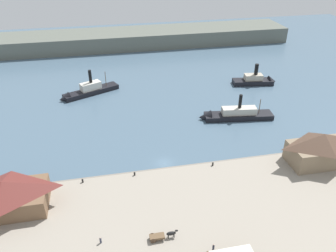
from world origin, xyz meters
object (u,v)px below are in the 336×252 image
(horse_cart, at_px, (162,236))
(pedestrian_near_west_shed, at_px, (101,240))
(ferry_shed_west_terminal, at_px, (5,195))
(mooring_post_west, at_px, (135,174))
(pedestrian_at_waters_edge, at_px, (213,248))
(ferry_mid_harbor, at_px, (231,115))
(ferry_departing_north, at_px, (257,80))
(ferry_outer_harbor, at_px, (86,91))
(mooring_post_center_east, at_px, (213,164))
(ferry_shed_customs_shed, at_px, (321,148))
(mooring_post_east, at_px, (83,181))

(horse_cart, height_order, pedestrian_near_west_shed, horse_cart)
(ferry_shed_west_terminal, height_order, mooring_post_west, ferry_shed_west_terminal)
(pedestrian_near_west_shed, distance_m, mooring_post_west, 22.07)
(pedestrian_at_waters_edge, bearing_deg, ferry_mid_harbor, 65.71)
(ferry_shed_west_terminal, relative_size, pedestrian_near_west_shed, 11.59)
(mooring_post_west, relative_size, ferry_departing_north, 0.05)
(ferry_mid_harbor, distance_m, ferry_outer_harbor, 56.44)
(ferry_shed_west_terminal, height_order, mooring_post_center_east, ferry_shed_west_terminal)
(ferry_shed_customs_shed, bearing_deg, mooring_post_west, 174.96)
(mooring_post_east, distance_m, ferry_outer_harbor, 54.61)
(pedestrian_near_west_shed, height_order, ferry_outer_harbor, ferry_outer_harbor)
(pedestrian_near_west_shed, distance_m, ferry_outer_harbor, 74.58)
(ferry_outer_harbor, bearing_deg, ferry_mid_harbor, -30.98)
(pedestrian_at_waters_edge, distance_m, mooring_post_west, 29.14)
(mooring_post_west, distance_m, mooring_post_center_east, 20.96)
(horse_cart, height_order, ferry_mid_harbor, ferry_mid_harbor)
(pedestrian_at_waters_edge, distance_m, mooring_post_center_east, 27.63)
(ferry_outer_harbor, bearing_deg, mooring_post_west, -76.96)
(horse_cart, relative_size, pedestrian_near_west_shed, 3.80)
(pedestrian_near_west_shed, distance_m, pedestrian_at_waters_edge, 22.51)
(horse_cart, height_order, mooring_post_west, horse_cart)
(ferry_shed_west_terminal, relative_size, ferry_outer_harbor, 0.76)
(pedestrian_at_waters_edge, bearing_deg, ferry_departing_north, 60.05)
(mooring_post_center_east, height_order, mooring_post_east, same)
(ferry_shed_customs_shed, xyz_separation_m, mooring_post_west, (-49.29, 4.34, -4.11))
(pedestrian_at_waters_edge, xyz_separation_m, ferry_mid_harbor, (23.35, 51.75, -0.57))
(ferry_shed_west_terminal, xyz_separation_m, mooring_post_center_east, (50.24, 5.75, -3.38))
(pedestrian_near_west_shed, bearing_deg, mooring_post_east, 100.89)
(pedestrian_at_waters_edge, height_order, mooring_post_west, pedestrian_at_waters_edge)
(pedestrian_at_waters_edge, relative_size, mooring_post_west, 1.88)
(horse_cart, relative_size, ferry_mid_harbor, 0.23)
(mooring_post_east, relative_size, ferry_mid_harbor, 0.04)
(ferry_shed_customs_shed, height_order, pedestrian_at_waters_edge, ferry_shed_customs_shed)
(mooring_post_east, xyz_separation_m, ferry_mid_harbor, (48.79, 25.55, -0.24))
(ferry_shed_customs_shed, distance_m, ferry_departing_north, 56.26)
(pedestrian_at_waters_edge, bearing_deg, mooring_post_west, 115.23)
(ferry_mid_harbor, bearing_deg, horse_cart, -124.87)
(ferry_shed_customs_shed, bearing_deg, pedestrian_at_waters_edge, -149.16)
(pedestrian_at_waters_edge, height_order, mooring_post_east, pedestrian_at_waters_edge)
(ferry_shed_west_terminal, relative_size, pedestrian_at_waters_edge, 10.59)
(horse_cart, distance_m, mooring_post_west, 21.75)
(ferry_shed_west_terminal, height_order, ferry_shed_customs_shed, ferry_shed_customs_shed)
(mooring_post_west, xyz_separation_m, mooring_post_east, (-13.02, -0.16, 0.00))
(mooring_post_center_east, distance_m, ferry_mid_harbor, 29.46)
(pedestrian_at_waters_edge, xyz_separation_m, ferry_departing_north, (44.69, 77.57, -0.38))
(ferry_departing_north, bearing_deg, pedestrian_at_waters_edge, -119.95)
(horse_cart, height_order, pedestrian_at_waters_edge, horse_cart)
(ferry_shed_west_terminal, xyz_separation_m, ferry_outer_harbor, (16.66, 60.28, -3.48))
(ferry_shed_customs_shed, distance_m, ferry_mid_harbor, 32.95)
(ferry_shed_west_terminal, height_order, ferry_departing_north, ferry_shed_west_terminal)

